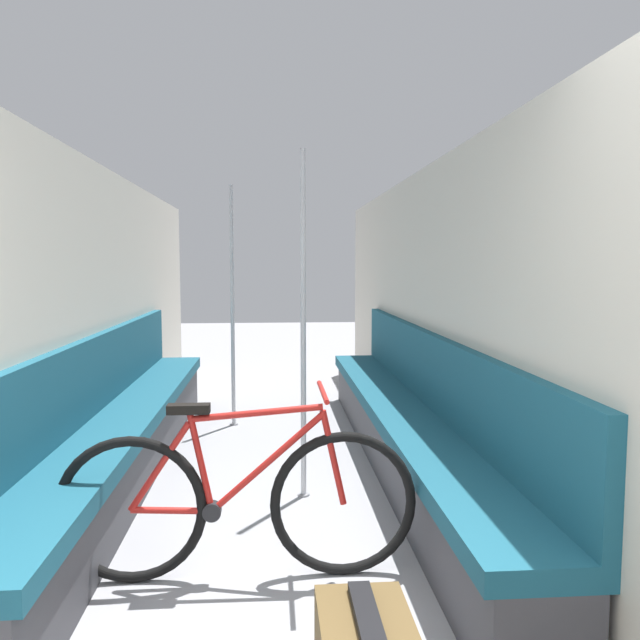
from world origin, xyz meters
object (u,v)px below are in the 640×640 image
at_px(bench_seat_row_left, 122,433).
at_px(bench_seat_row_right, 406,427).
at_px(grab_pole_far, 303,331).
at_px(grab_pole_near, 232,310).
at_px(bicycle, 238,502).

bearing_deg(bench_seat_row_left, bench_seat_row_right, 0.00).
bearing_deg(grab_pole_far, grab_pole_near, 107.01).
relative_size(bench_seat_row_right, bicycle, 2.84).
relative_size(bench_seat_row_left, grab_pole_far, 2.19).
bearing_deg(bench_seat_row_right, grab_pole_far, -151.15).
bearing_deg(bench_seat_row_left, grab_pole_near, 64.13).
xyz_separation_m(bench_seat_row_right, grab_pole_far, (-0.78, -0.43, 0.77)).
height_order(bench_seat_row_left, grab_pole_near, grab_pole_near).
height_order(grab_pole_near, grab_pole_far, same).
distance_m(bench_seat_row_left, bicycle, 1.74).
xyz_separation_m(bench_seat_row_left, bench_seat_row_right, (2.04, 0.00, 0.00)).
bearing_deg(bench_seat_row_right, grab_pole_near, 133.10).
xyz_separation_m(bicycle, grab_pole_near, (-0.20, 2.93, 0.72)).
distance_m(bench_seat_row_right, bicycle, 1.88).
bearing_deg(bench_seat_row_left, grab_pole_far, -18.61).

